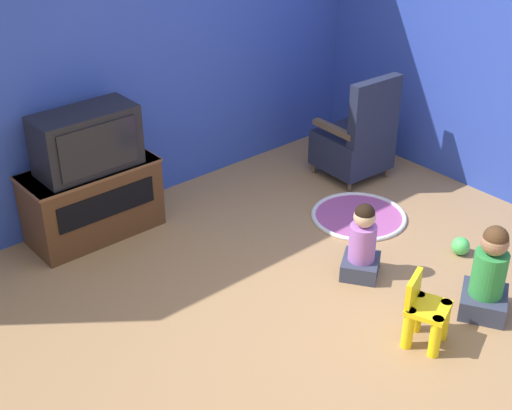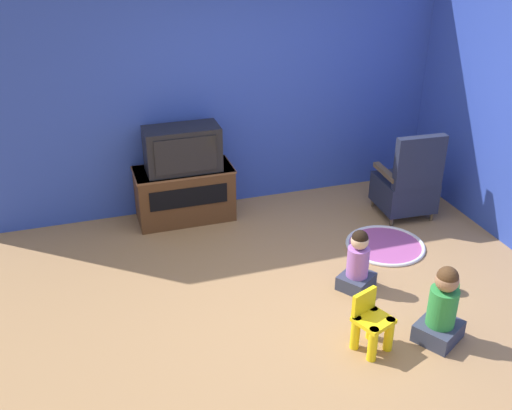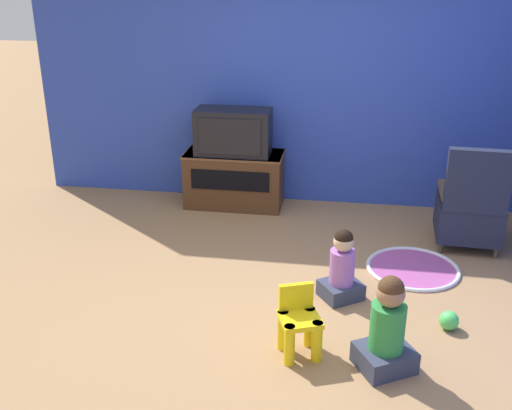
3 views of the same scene
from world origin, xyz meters
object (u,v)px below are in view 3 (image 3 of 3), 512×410
object	(u,v)px
black_armchair	(470,210)
toy_ball	(449,320)
tv_cabinet	(234,178)
yellow_kid_chair	(299,326)
child_watching_center	(387,330)
television	(233,132)
child_watching_left	(342,269)

from	to	relation	value
black_armchair	toy_ball	world-z (taller)	black_armchair
tv_cabinet	black_armchair	xyz separation A→B (m)	(2.34, -0.68, 0.06)
yellow_kid_chair	toy_ball	distance (m)	1.16
black_armchair	child_watching_center	bearing A→B (deg)	70.10
tv_cabinet	television	size ratio (longest dim) A/B	1.35
child_watching_center	yellow_kid_chair	bearing A→B (deg)	142.58
television	child_watching_center	distance (m)	3.07
yellow_kid_chair	child_watching_left	distance (m)	0.82
toy_ball	tv_cabinet	bearing A→B (deg)	133.38
television	black_armchair	xyz separation A→B (m)	(2.34, -0.65, -0.46)
television	yellow_kid_chair	distance (m)	2.78
child_watching_center	black_armchair	bearing A→B (deg)	37.04
tv_cabinet	yellow_kid_chair	xyz separation A→B (m)	(0.94, -2.57, -0.10)
child_watching_center	toy_ball	size ratio (longest dim) A/B	4.79
black_armchair	yellow_kid_chair	distance (m)	2.36
yellow_kid_chair	child_watching_left	bearing A→B (deg)	49.90
black_armchair	child_watching_left	xyz separation A→B (m)	(-1.14, -1.11, -0.11)
child_watching_left	toy_ball	distance (m)	0.88
television	child_watching_center	world-z (taller)	television
tv_cabinet	black_armchair	world-z (taller)	black_armchair
child_watching_center	toy_ball	bearing A→B (deg)	17.48
tv_cabinet	black_armchair	size ratio (longest dim) A/B	1.05
television	child_watching_left	size ratio (longest dim) A/B	1.32
television	yellow_kid_chair	bearing A→B (deg)	-69.68
child_watching_center	toy_ball	distance (m)	0.75
child_watching_center	tv_cabinet	bearing A→B (deg)	89.76
tv_cabinet	child_watching_left	size ratio (longest dim) A/B	1.78
television	toy_ball	distance (m)	2.99
black_armchair	child_watching_center	size ratio (longest dim) A/B	1.48
tv_cabinet	yellow_kid_chair	size ratio (longest dim) A/B	2.18
child_watching_center	toy_ball	xyz separation A→B (m)	(0.48, 0.53, -0.22)
child_watching_center	television	bearing A→B (deg)	90.05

